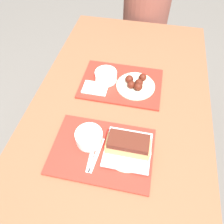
{
  "coord_description": "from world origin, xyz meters",
  "views": [
    {
      "loc": [
        0.11,
        -0.62,
        1.62
      ],
      "look_at": [
        -0.03,
        0.02,
        0.79
      ],
      "focal_mm": 35.0,
      "sensor_mm": 36.0,
      "label": 1
    }
  ],
  "objects_px": {
    "person_seated_across": "(146,11)",
    "tray_near": "(102,151)",
    "bowl_coleslaw_far": "(106,76)",
    "bowl_coleslaw_near": "(89,137)",
    "brisket_sandwich_plate": "(128,147)",
    "tray_far": "(121,83)",
    "wings_plate_far": "(136,84)"
  },
  "relations": [
    {
      "from": "person_seated_across",
      "to": "tray_near",
      "type": "bearing_deg",
      "value": -92.36
    },
    {
      "from": "tray_near",
      "to": "tray_far",
      "type": "distance_m",
      "value": 0.43
    },
    {
      "from": "tray_far",
      "to": "bowl_coleslaw_near",
      "type": "height_order",
      "value": "bowl_coleslaw_near"
    },
    {
      "from": "tray_near",
      "to": "person_seated_across",
      "type": "distance_m",
      "value": 1.34
    },
    {
      "from": "brisket_sandwich_plate",
      "to": "bowl_coleslaw_near",
      "type": "bearing_deg",
      "value": 174.68
    },
    {
      "from": "tray_near",
      "to": "person_seated_across",
      "type": "xyz_separation_m",
      "value": [
        0.06,
        1.34,
        -0.03
      ]
    },
    {
      "from": "bowl_coleslaw_near",
      "to": "person_seated_across",
      "type": "distance_m",
      "value": 1.31
    },
    {
      "from": "wings_plate_far",
      "to": "person_seated_across",
      "type": "height_order",
      "value": "person_seated_across"
    },
    {
      "from": "bowl_coleslaw_far",
      "to": "wings_plate_far",
      "type": "distance_m",
      "value": 0.17
    },
    {
      "from": "tray_far",
      "to": "bowl_coleslaw_far",
      "type": "height_order",
      "value": "bowl_coleslaw_far"
    },
    {
      "from": "tray_near",
      "to": "tray_far",
      "type": "relative_size",
      "value": 1.0
    },
    {
      "from": "tray_near",
      "to": "bowl_coleslaw_near",
      "type": "xyz_separation_m",
      "value": [
        -0.07,
        0.04,
        0.04
      ]
    },
    {
      "from": "bowl_coleslaw_near",
      "to": "bowl_coleslaw_far",
      "type": "bearing_deg",
      "value": 91.94
    },
    {
      "from": "bowl_coleslaw_far",
      "to": "tray_near",
      "type": "bearing_deg",
      "value": -79.6
    },
    {
      "from": "bowl_coleslaw_near",
      "to": "tray_near",
      "type": "bearing_deg",
      "value": -28.56
    },
    {
      "from": "wings_plate_far",
      "to": "person_seated_across",
      "type": "distance_m",
      "value": 0.92
    },
    {
      "from": "tray_far",
      "to": "bowl_coleslaw_near",
      "type": "relative_size",
      "value": 3.67
    },
    {
      "from": "wings_plate_far",
      "to": "bowl_coleslaw_far",
      "type": "bearing_deg",
      "value": 174.34
    },
    {
      "from": "tray_far",
      "to": "wings_plate_far",
      "type": "relative_size",
      "value": 2.11
    },
    {
      "from": "bowl_coleslaw_far",
      "to": "person_seated_across",
      "type": "distance_m",
      "value": 0.91
    },
    {
      "from": "brisket_sandwich_plate",
      "to": "person_seated_across",
      "type": "height_order",
      "value": "person_seated_across"
    },
    {
      "from": "wings_plate_far",
      "to": "tray_far",
      "type": "bearing_deg",
      "value": 172.07
    },
    {
      "from": "tray_far",
      "to": "bowl_coleslaw_far",
      "type": "xyz_separation_m",
      "value": [
        -0.09,
        0.01,
        0.04
      ]
    },
    {
      "from": "bowl_coleslaw_near",
      "to": "brisket_sandwich_plate",
      "type": "relative_size",
      "value": 0.59
    },
    {
      "from": "brisket_sandwich_plate",
      "to": "wings_plate_far",
      "type": "relative_size",
      "value": 0.97
    },
    {
      "from": "bowl_coleslaw_near",
      "to": "bowl_coleslaw_far",
      "type": "xyz_separation_m",
      "value": [
        -0.01,
        0.4,
        0.0
      ]
    },
    {
      "from": "tray_near",
      "to": "person_seated_across",
      "type": "height_order",
      "value": "person_seated_across"
    },
    {
      "from": "brisket_sandwich_plate",
      "to": "bowl_coleslaw_far",
      "type": "height_order",
      "value": "brisket_sandwich_plate"
    },
    {
      "from": "bowl_coleslaw_near",
      "to": "brisket_sandwich_plate",
      "type": "xyz_separation_m",
      "value": [
        0.18,
        -0.02,
        0.01
      ]
    },
    {
      "from": "tray_near",
      "to": "wings_plate_far",
      "type": "relative_size",
      "value": 2.11
    },
    {
      "from": "brisket_sandwich_plate",
      "to": "wings_plate_far",
      "type": "distance_m",
      "value": 0.4
    },
    {
      "from": "bowl_coleslaw_far",
      "to": "bowl_coleslaw_near",
      "type": "bearing_deg",
      "value": -88.06
    }
  ]
}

